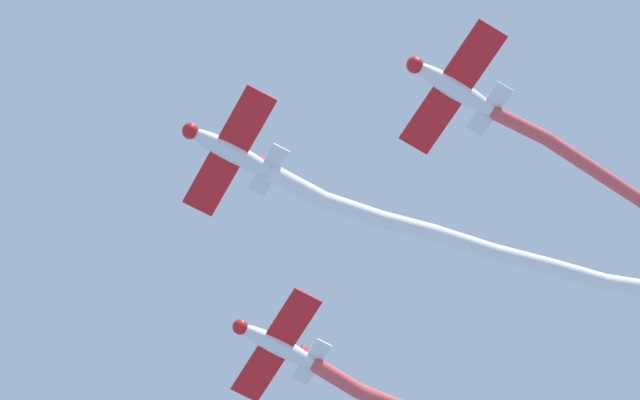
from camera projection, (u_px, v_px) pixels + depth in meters
airplane_lead at (230, 151)px, 66.42m from camera, size 6.82×6.01×1.86m
smoke_trail_lead at (471, 242)px, 69.47m from camera, size 12.16×20.69×2.91m
airplane_left_wing at (453, 87)px, 65.04m from camera, size 6.68×6.09×1.86m
airplane_right_wing at (277, 345)px, 71.33m from camera, size 6.76×6.04×1.86m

